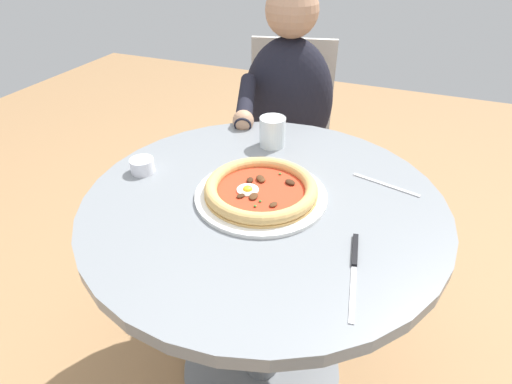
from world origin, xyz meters
TOP-DOWN VIEW (x-y plane):
  - ground_plane at (0.00, 0.00)m, footprint 6.00×6.00m
  - dining_table at (0.00, 0.00)m, footprint 0.89×0.89m
  - pizza_on_plate at (0.01, 0.00)m, footprint 0.32×0.32m
  - water_glass at (0.08, -0.27)m, footprint 0.08×0.08m
  - steak_knife at (-0.25, 0.14)m, footprint 0.05×0.23m
  - ramekin_capers at (0.35, 0.01)m, footprint 0.06×0.06m
  - fork_utensil at (-0.27, -0.17)m, footprint 0.17×0.05m
  - diner_person at (0.16, -0.68)m, footprint 0.40×0.55m
  - cafe_chair_diner at (0.20, -0.82)m, footprint 0.48×0.48m

SIDE VIEW (x-z plane):
  - ground_plane at x=0.00m, z-range -0.02..0.00m
  - diner_person at x=0.16m, z-range -0.07..1.05m
  - cafe_chair_diner at x=0.20m, z-range 0.08..0.95m
  - dining_table at x=0.00m, z-range 0.17..0.89m
  - fork_utensil at x=-0.27m, z-range 0.72..0.72m
  - steak_knife at x=-0.25m, z-range 0.72..0.73m
  - pizza_on_plate at x=0.01m, z-range 0.72..0.76m
  - ramekin_capers at x=0.35m, z-range 0.72..0.76m
  - water_glass at x=0.08m, z-range 0.72..0.80m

